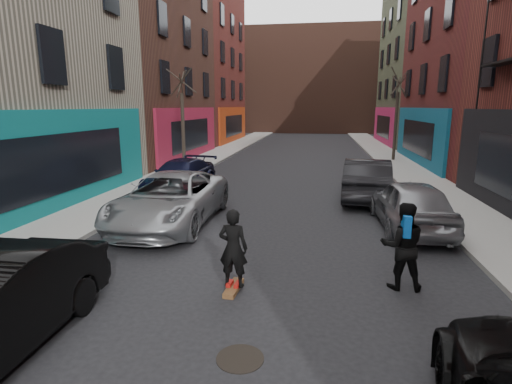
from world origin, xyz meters
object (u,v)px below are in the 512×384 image
(parked_right_far, at_px, (410,204))
(parked_right_end, at_px, (367,179))
(pedestrian, at_px, (402,246))
(parked_left_far, at_px, (170,199))
(skateboarder, at_px, (233,248))
(skateboard, at_px, (234,288))
(manhole, at_px, (240,358))
(tree_left_far, at_px, (182,110))
(parked_left_end, at_px, (180,176))
(tree_right_far, at_px, (397,107))

(parked_right_far, distance_m, parked_right_end, 3.94)
(parked_right_far, relative_size, pedestrian, 2.51)
(parked_left_far, bearing_deg, skateboarder, -55.73)
(skateboard, bearing_deg, parked_right_end, 72.23)
(parked_left_far, xyz_separation_m, pedestrian, (6.20, -3.60, 0.11))
(parked_right_far, relative_size, manhole, 6.36)
(skateboard, xyz_separation_m, pedestrian, (3.29, 0.66, 0.84))
(manhole, bearing_deg, parked_right_far, 61.71)
(tree_left_far, xyz_separation_m, skateboarder, (5.91, -14.26, -2.49))
(parked_left_far, xyz_separation_m, skateboarder, (2.91, -4.26, 0.11))
(parked_right_end, xyz_separation_m, pedestrian, (-0.20, -8.05, 0.09))
(parked_left_end, height_order, manhole, parked_left_end)
(tree_left_far, height_order, parked_right_far, tree_left_far)
(parked_left_far, bearing_deg, skateboard, -55.73)
(parked_left_end, distance_m, parked_right_far, 9.60)
(parked_right_far, xyz_separation_m, skateboarder, (-4.33, -4.85, 0.13))
(parked_left_far, relative_size, pedestrian, 3.19)
(parked_right_end, bearing_deg, parked_left_end, 3.68)
(tree_right_far, height_order, skateboard, tree_right_far)
(tree_left_far, xyz_separation_m, parked_left_far, (3.00, -10.01, -2.60))
(skateboarder, relative_size, pedestrian, 0.89)
(tree_right_far, xyz_separation_m, manhole, (-5.94, -22.41, -3.52))
(tree_left_far, xyz_separation_m, pedestrian, (9.20, -13.61, -2.49))
(skateboard, height_order, manhole, skateboard)
(pedestrian, distance_m, manhole, 4.02)
(parked_right_end, bearing_deg, parked_right_far, 108.35)
(tree_left_far, bearing_deg, manhole, -68.51)
(parked_right_far, bearing_deg, tree_right_far, -100.43)
(parked_left_far, height_order, parked_right_end, parked_right_end)
(parked_left_end, height_order, parked_right_end, parked_right_end)
(parked_right_end, relative_size, manhole, 6.97)
(tree_right_far, relative_size, manhole, 9.71)
(parked_left_far, distance_m, manhole, 7.32)
(skateboard, height_order, pedestrian, pedestrian)
(parked_left_far, relative_size, parked_right_end, 1.16)
(manhole, bearing_deg, skateboarder, 104.51)
(pedestrian, bearing_deg, parked_right_end, -91.53)
(pedestrian, bearing_deg, parked_left_end, -47.92)
(parked_right_end, bearing_deg, tree_left_far, -24.44)
(pedestrian, relative_size, manhole, 2.53)
(parked_right_end, bearing_deg, pedestrian, 94.73)
(parked_right_end, distance_m, manhole, 11.27)
(tree_right_far, height_order, parked_left_end, tree_right_far)
(parked_right_end, height_order, pedestrian, pedestrian)
(tree_left_far, xyz_separation_m, skateboard, (5.91, -14.26, -3.33))
(pedestrian, bearing_deg, parked_left_far, -30.25)
(tree_left_far, bearing_deg, parked_left_end, -72.96)
(tree_left_far, distance_m, pedestrian, 16.61)
(tree_right_far, distance_m, pedestrian, 20.04)
(parked_right_end, height_order, manhole, parked_right_end)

